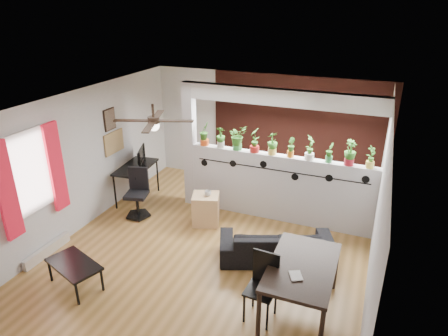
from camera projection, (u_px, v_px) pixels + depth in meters
room_shell at (210, 183)px, 6.51m from camera, size 6.30×7.10×2.90m
partition_wall at (279, 188)px, 7.76m from camera, size 3.60×0.18×1.35m
ceiling_header at (284, 98)px, 7.07m from camera, size 3.60×0.18×0.30m
pier_column at (190, 145)px, 8.18m from camera, size 0.22×0.20×2.60m
brick_panel at (298, 135)px, 8.78m from camera, size 3.90×0.05×2.60m
vine_decal at (279, 171)px, 7.52m from camera, size 3.31×0.01×0.30m
window_assembly at (31, 175)px, 6.29m from camera, size 0.09×1.30×1.55m
baseboard_heater at (47, 250)px, 6.83m from camera, size 0.08×1.00×0.18m
corkboard at (114, 142)px, 8.19m from camera, size 0.03×0.60×0.45m
framed_art at (110, 119)px, 7.95m from camera, size 0.03×0.34×0.44m
ceiling_fan at (154, 122)px, 6.14m from camera, size 1.19×1.19×0.43m
potted_plant_0 at (204, 133)px, 7.95m from camera, size 0.25×0.29×0.48m
potted_plant_1 at (221, 137)px, 7.84m from camera, size 0.22×0.18×0.42m
potted_plant_2 at (237, 137)px, 7.70m from camera, size 0.31×0.33×0.49m
potted_plant_3 at (255, 139)px, 7.58m from camera, size 0.22×0.27×0.49m
potted_plant_4 at (273, 143)px, 7.47m from camera, size 0.27×0.29×0.44m
potted_plant_5 at (291, 147)px, 7.36m from camera, size 0.22×0.23×0.37m
potted_plant_6 at (310, 147)px, 7.22m from camera, size 0.21×0.26×0.47m
potted_plant_7 at (330, 152)px, 7.12m from camera, size 0.18×0.20×0.36m
potted_plant_8 at (350, 152)px, 6.98m from camera, size 0.30×0.31×0.46m
potted_plant_9 at (371, 156)px, 6.87m from camera, size 0.26×0.26×0.40m
sofa at (276, 244)px, 6.70m from camera, size 1.93×1.31×0.53m
cube_shelf at (206, 209)px, 7.74m from camera, size 0.61×0.58×0.61m
cup at (208, 193)px, 7.58m from camera, size 0.15×0.15×0.10m
computer_desk at (136, 169)px, 8.51m from camera, size 0.68×1.14×0.79m
monitor at (139, 159)px, 8.57m from camera, size 0.35×0.19×0.20m
office_chair at (138, 196)px, 7.96m from camera, size 0.52×0.52×0.99m
dining_table at (302, 270)px, 5.37m from camera, size 0.87×1.43×0.78m
book at (290, 276)px, 5.11m from camera, size 0.22×0.25×0.02m
folding_chair at (263, 280)px, 5.37m from camera, size 0.42×0.42×0.97m
coffee_table at (74, 266)px, 6.00m from camera, size 0.99×0.75×0.41m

